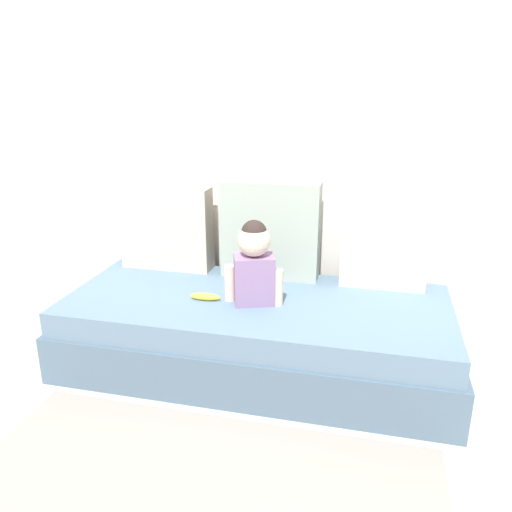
{
  "coord_description": "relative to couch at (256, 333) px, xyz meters",
  "views": [
    {
      "loc": [
        0.6,
        -2.51,
        1.55
      ],
      "look_at": [
        -0.0,
        0.0,
        0.67
      ],
      "focal_mm": 35.61,
      "sensor_mm": 36.0,
      "label": 1
    }
  ],
  "objects": [
    {
      "name": "toddler",
      "position": [
        -0.0,
        -0.05,
        0.45
      ],
      "size": [
        0.32,
        0.2,
        0.46
      ],
      "color": "gray",
      "rests_on": "couch"
    },
    {
      "name": "throw_pillow_right",
      "position": [
        0.67,
        0.37,
        0.46
      ],
      "size": [
        0.48,
        0.16,
        0.49
      ],
      "primitive_type": "cube",
      "color": "silver",
      "rests_on": "couch"
    },
    {
      "name": "banana",
      "position": [
        -0.27,
        -0.09,
        0.23
      ],
      "size": [
        0.17,
        0.05,
        0.04
      ],
      "primitive_type": "ellipsoid",
      "rotation": [
        0.0,
        0.0,
        0.05
      ],
      "color": "yellow",
      "rests_on": "couch"
    },
    {
      "name": "throw_pillow_center",
      "position": [
        0.0,
        0.37,
        0.51
      ],
      "size": [
        0.59,
        0.16,
        0.59
      ],
      "primitive_type": "cube",
      "color": "#99A393",
      "rests_on": "couch"
    },
    {
      "name": "floor_rug",
      "position": [
        0.0,
        -1.02,
        -0.2
      ],
      "size": [
        1.95,
        1.0,
        0.01
      ],
      "primitive_type": "cube",
      "color": "tan",
      "rests_on": "ground"
    },
    {
      "name": "couch",
      "position": [
        0.0,
        0.0,
        0.0
      ],
      "size": [
        2.17,
        0.93,
        0.42
      ],
      "color": "#495F70",
      "rests_on": "ground"
    },
    {
      "name": "throw_pillow_left",
      "position": [
        -0.67,
        0.37,
        0.47
      ],
      "size": [
        0.58,
        0.16,
        0.53
      ],
      "primitive_type": "cube",
      "color": "#C1B29E",
      "rests_on": "couch"
    },
    {
      "name": "ground_plane",
      "position": [
        0.0,
        0.0,
        -0.21
      ],
      "size": [
        12.0,
        12.0,
        0.0
      ],
      "primitive_type": "plane",
      "color": "#B2ADA3"
    },
    {
      "name": "back_wall",
      "position": [
        0.0,
        0.6,
        1.02
      ],
      "size": [
        5.37,
        0.1,
        2.45
      ],
      "primitive_type": "cube",
      "color": "silver",
      "rests_on": "ground"
    }
  ]
}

